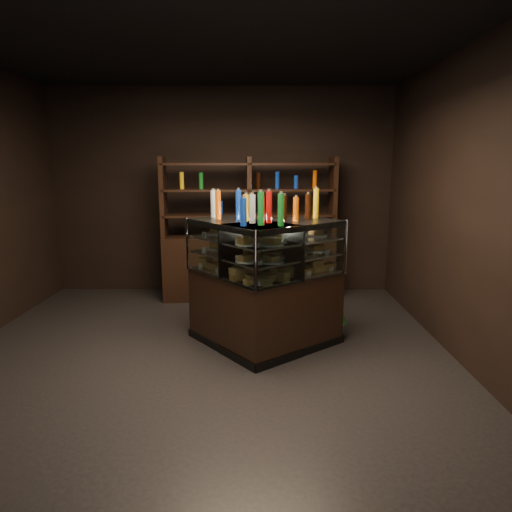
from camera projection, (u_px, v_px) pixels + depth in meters
The scene contains 7 objects.
ground at pixel (205, 355), 4.61m from camera, with size 5.00×5.00×0.00m, color black.
room_shell at pixel (200, 159), 4.23m from camera, with size 5.02×5.02×3.01m.
display_case at pixel (263, 306), 4.74m from camera, with size 1.72×1.34×1.34m.
food_display at pixel (263, 254), 4.63m from camera, with size 1.36×0.98×0.42m.
bottles_top at pixel (263, 208), 4.54m from camera, with size 1.19×0.84×0.30m.
potted_conifer at pixel (331, 299), 5.00m from camera, with size 0.37×0.37×0.78m.
back_shelving at pixel (249, 257), 6.50m from camera, with size 2.44×0.58×2.00m.
Camera 1 is at (0.55, -4.32, 1.88)m, focal length 32.00 mm.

